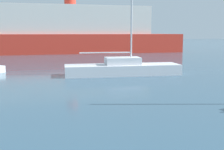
{
  "coord_description": "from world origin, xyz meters",
  "views": [
    {
      "loc": [
        -5.0,
        2.13,
        3.12
      ],
      "look_at": [
        -0.58,
        14.0,
        1.2
      ],
      "focal_mm": 45.0,
      "sensor_mm": 36.0,
      "label": 1
    }
  ],
  "objects": [
    {
      "name": "sailboat_inner",
      "position": [
        2.99,
        21.28,
        0.51
      ],
      "size": [
        8.77,
        3.61,
        10.1
      ],
      "rotation": [
        0.0,
        0.0,
        -0.18
      ],
      "color": "silver",
      "rests_on": "ground_plane"
    },
    {
      "name": "ferry_distant",
      "position": [
        4.41,
        45.79,
        3.15
      ],
      "size": [
        35.4,
        11.15,
        8.79
      ],
      "rotation": [
        0.0,
        0.0,
        -0.12
      ],
      "color": "red",
      "rests_on": "ground_plane"
    },
    {
      "name": "hill_central",
      "position": [
        17.02,
        96.33,
        3.6
      ],
      "size": [
        41.03,
        41.03,
        7.21
      ],
      "color": "#476B42",
      "rests_on": "ground_plane"
    }
  ]
}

